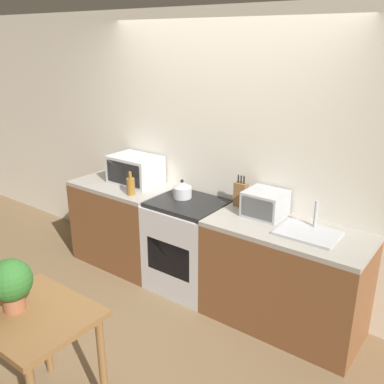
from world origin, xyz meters
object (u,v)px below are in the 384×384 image
(microwave, at_px, (135,170))
(kettle, at_px, (182,190))
(toaster_oven, at_px, (265,203))
(dining_table, at_px, (36,331))
(bottle, at_px, (131,186))
(stove_range, at_px, (188,245))

(microwave, bearing_deg, kettle, -4.42)
(kettle, distance_m, toaster_oven, 0.84)
(toaster_oven, relative_size, dining_table, 0.43)
(bottle, bearing_deg, dining_table, -65.45)
(kettle, height_order, bottle, bottle)
(microwave, xyz_separation_m, bottle, (0.21, -0.29, -0.06))
(dining_table, bearing_deg, bottle, 114.55)
(stove_range, height_order, toaster_oven, toaster_oven)
(microwave, distance_m, toaster_oven, 1.49)
(microwave, xyz_separation_m, toaster_oven, (1.49, 0.03, -0.04))
(dining_table, bearing_deg, microwave, 116.56)
(dining_table, bearing_deg, toaster_oven, 74.04)
(toaster_oven, bearing_deg, microwave, -178.91)
(bottle, distance_m, dining_table, 1.79)
(stove_range, xyz_separation_m, toaster_oven, (0.72, 0.14, 0.56))
(kettle, bearing_deg, dining_table, -81.19)
(dining_table, bearing_deg, kettle, 98.81)
(kettle, xyz_separation_m, toaster_oven, (0.83, 0.08, 0.03))
(kettle, bearing_deg, stove_range, -27.05)
(stove_range, height_order, kettle, kettle)
(stove_range, distance_m, bottle, 0.80)
(stove_range, bearing_deg, toaster_oven, 10.62)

